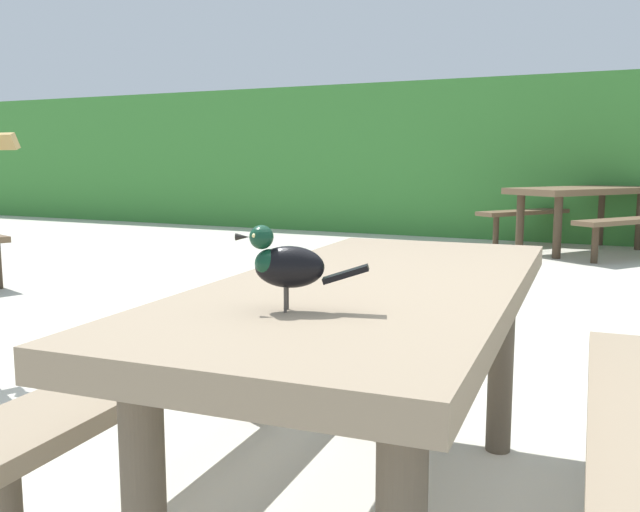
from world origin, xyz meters
name	(u,v)px	position (x,y,z in m)	size (l,w,h in m)	color
hedge_wall	(625,159)	(0.00, 8.12, 1.06)	(28.00, 1.63, 2.12)	#387A33
picnic_table_foreground	(374,343)	(-0.33, -0.12, 0.56)	(1.80, 1.85, 0.74)	#84725B
bird_grackle	(285,263)	(-0.36, -0.59, 0.84)	(0.28, 0.13, 0.18)	black
picnic_table_mid_left	(582,203)	(-0.38, 6.59, 0.56)	(2.35, 2.36, 0.74)	brown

